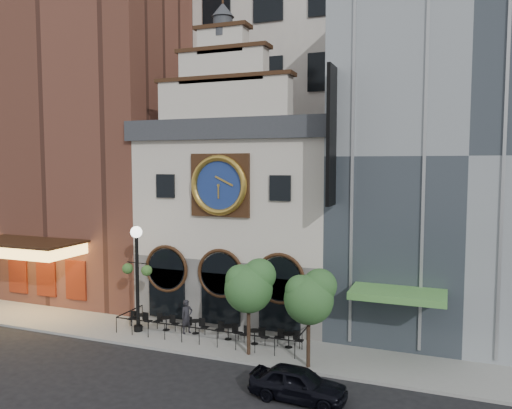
{
  "coord_description": "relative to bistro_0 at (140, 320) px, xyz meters",
  "views": [
    {
      "loc": [
        12.15,
        -21.8,
        9.76
      ],
      "look_at": [
        1.39,
        6.0,
        7.33
      ],
      "focal_mm": 35.0,
      "sensor_mm": 36.0,
      "label": 1
    }
  ],
  "objects": [
    {
      "name": "ground",
      "position": [
        4.6,
        -2.47,
        -0.61
      ],
      "size": [
        120.0,
        120.0,
        0.0
      ],
      "primitive_type": "plane",
      "color": "black",
      "rests_on": "ground"
    },
    {
      "name": "sidewalk",
      "position": [
        4.6,
        0.03,
        -0.54
      ],
      "size": [
        44.0,
        5.0,
        0.15
      ],
      "primitive_type": "cube",
      "color": "gray",
      "rests_on": "ground"
    },
    {
      "name": "clock_building",
      "position": [
        4.6,
        5.35,
        6.07
      ],
      "size": [
        12.6,
        8.78,
        18.65
      ],
      "color": "#605E5B",
      "rests_on": "ground"
    },
    {
      "name": "theater_building",
      "position": [
        -8.4,
        7.49,
        11.99
      ],
      "size": [
        14.0,
        15.6,
        25.0
      ],
      "color": "brown",
      "rests_on": "ground"
    },
    {
      "name": "retail_building",
      "position": [
        17.59,
        7.52,
        9.53
      ],
      "size": [
        14.0,
        14.4,
        20.0
      ],
      "color": "gray",
      "rests_on": "ground"
    },
    {
      "name": "office_tower",
      "position": [
        4.6,
        17.53,
        19.39
      ],
      "size": [
        20.0,
        16.0,
        40.0
      ],
      "primitive_type": "cube",
      "color": "beige",
      "rests_on": "ground"
    },
    {
      "name": "cafe_railing",
      "position": [
        4.6,
        0.03,
        -0.01
      ],
      "size": [
        10.6,
        2.6,
        0.9
      ],
      "primitive_type": null,
      "color": "black",
      "rests_on": "sidewalk"
    },
    {
      "name": "bistro_0",
      "position": [
        0.0,
        0.0,
        0.0
      ],
      "size": [
        1.58,
        0.68,
        0.9
      ],
      "color": "black",
      "rests_on": "sidewalk"
    },
    {
      "name": "bistro_1",
      "position": [
        1.72,
        0.13,
        0.0
      ],
      "size": [
        1.58,
        0.68,
        0.9
      ],
      "color": "black",
      "rests_on": "sidewalk"
    },
    {
      "name": "bistro_2",
      "position": [
        3.59,
        0.22,
        0.0
      ],
      "size": [
        1.58,
        0.68,
        0.9
      ],
      "color": "black",
      "rests_on": "sidewalk"
    },
    {
      "name": "bistro_3",
      "position": [
        5.7,
        0.03,
        0.0
      ],
      "size": [
        1.58,
        0.68,
        0.9
      ],
      "color": "black",
      "rests_on": "sidewalk"
    },
    {
      "name": "bistro_4",
      "position": [
        7.31,
        -0.11,
        0.0
      ],
      "size": [
        1.58,
        0.68,
        0.9
      ],
      "color": "black",
      "rests_on": "sidewalk"
    },
    {
      "name": "bistro_5",
      "position": [
        9.16,
        0.08,
        0.0
      ],
      "size": [
        1.58,
        0.68,
        0.9
      ],
      "color": "black",
      "rests_on": "sidewalk"
    },
    {
      "name": "car_right",
      "position": [
        11.17,
        -5.04,
        0.08
      ],
      "size": [
        4.19,
        1.87,
        1.4
      ],
      "primitive_type": "imported",
      "rotation": [
        0.0,
        0.0,
        1.52
      ],
      "color": "black",
      "rests_on": "ground"
    },
    {
      "name": "pedestrian",
      "position": [
        3.1,
        0.11,
        0.5
      ],
      "size": [
        0.77,
        0.84,
        1.93
      ],
      "primitive_type": "imported",
      "rotation": [
        0.0,
        0.0,
        1.0
      ],
      "color": "black",
      "rests_on": "sidewalk"
    },
    {
      "name": "lamppost",
      "position": [
        0.3,
        -0.59,
        3.3
      ],
      "size": [
        1.95,
        0.68,
        6.09
      ],
      "rotation": [
        0.0,
        0.0,
        -0.05
      ],
      "color": "black",
      "rests_on": "sidewalk"
    },
    {
      "name": "tree_left",
      "position": [
        7.59,
        -1.5,
        3.12
      ],
      "size": [
        2.54,
        2.44,
        4.89
      ],
      "color": "#382619",
      "rests_on": "sidewalk"
    },
    {
      "name": "tree_right",
      "position": [
        10.81,
        -1.93,
        2.99
      ],
      "size": [
        2.44,
        2.35,
        4.7
      ],
      "color": "#382619",
      "rests_on": "sidewalk"
    }
  ]
}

